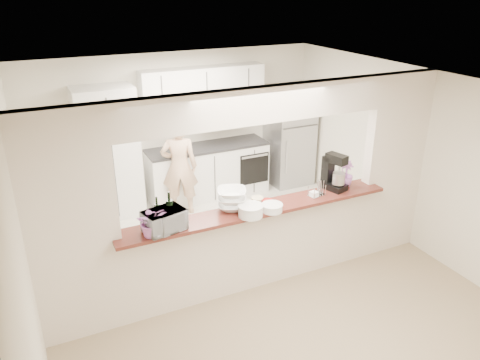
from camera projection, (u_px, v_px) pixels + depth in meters
floor at (256, 283)px, 5.93m from camera, size 6.00×6.00×0.00m
tile_overlay at (210, 229)px, 7.21m from camera, size 5.00×2.90×0.01m
partition at (257, 175)px, 5.35m from camera, size 5.00×0.15×2.50m
bar_counter at (256, 244)px, 5.70m from camera, size 3.40×0.38×1.09m
kitchen_cabinets at (171, 149)px, 7.73m from camera, size 3.15×0.62×2.25m
refrigerator at (289, 139)px, 8.61m from camera, size 0.75×0.70×1.70m
flower_left at (151, 221)px, 4.80m from camera, size 0.33×0.30×0.34m
wine_bottle_a at (170, 212)px, 5.04m from camera, size 0.08×0.08×0.38m
wine_bottle_b at (158, 214)px, 5.04m from camera, size 0.07×0.07×0.33m
toaster_oven at (164, 221)px, 4.92m from camera, size 0.48×0.38×0.23m
serving_bowls at (232, 200)px, 5.37m from camera, size 0.44×0.44×0.25m
plate_stack_a at (251, 211)px, 5.25m from camera, size 0.29×0.29×0.13m
plate_stack_b at (272, 208)px, 5.36m from camera, size 0.25×0.25×0.09m
red_bowl at (267, 202)px, 5.53m from camera, size 0.13×0.13×0.06m
tan_bowl at (257, 200)px, 5.57m from camera, size 0.15×0.15×0.07m
utensil_caddy at (317, 189)px, 5.74m from camera, size 0.23×0.16×0.20m
stand_mixer at (334, 173)px, 5.89m from camera, size 0.28×0.36×0.47m
flower_right at (346, 173)px, 5.98m from camera, size 0.20×0.20×0.35m
person at (179, 168)px, 7.45m from camera, size 0.67×0.55×1.59m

